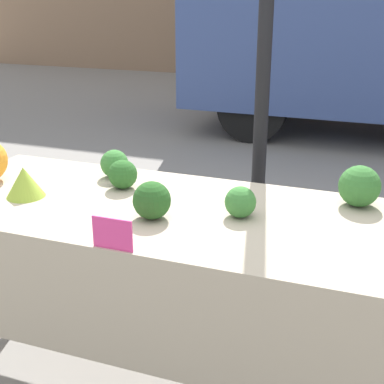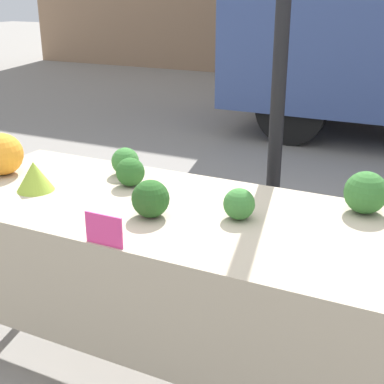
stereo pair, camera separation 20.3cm
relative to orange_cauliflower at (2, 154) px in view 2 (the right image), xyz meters
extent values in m
plane|color=gray|center=(0.97, -0.02, -0.89)|extent=(40.00, 40.00, 0.00)
cylinder|color=black|center=(1.06, 0.74, 0.42)|extent=(0.07, 0.07, 2.62)
cylinder|color=black|center=(0.28, 3.86, -0.51)|extent=(0.76, 0.22, 0.76)
cylinder|color=black|center=(0.28, 5.34, -0.51)|extent=(0.76, 0.22, 0.76)
cube|color=tan|center=(0.97, -0.02, -0.11)|extent=(2.20, 0.80, 0.03)
cube|color=tan|center=(0.97, -0.41, -0.35)|extent=(2.20, 0.01, 0.44)
cylinder|color=black|center=(-0.06, 0.32, -0.51)|extent=(0.05, 0.05, 0.77)
sphere|color=orange|center=(0.00, 0.00, 0.00)|extent=(0.19, 0.19, 0.19)
cone|color=#93B238|center=(0.28, -0.10, -0.03)|extent=(0.16, 0.16, 0.13)
sphere|color=#387533|center=(0.51, 0.24, -0.03)|extent=(0.13, 0.13, 0.13)
sphere|color=#23511E|center=(0.86, -0.13, -0.02)|extent=(0.14, 0.14, 0.14)
sphere|color=#387533|center=(1.16, 0.00, -0.04)|extent=(0.12, 0.12, 0.12)
sphere|color=#336B2D|center=(1.57, 0.26, -0.01)|extent=(0.16, 0.16, 0.16)
sphere|color=#285B23|center=(0.61, 0.12, -0.03)|extent=(0.12, 0.12, 0.12)
cube|color=#E53D84|center=(0.84, -0.40, -0.04)|extent=(0.14, 0.01, 0.11)
camera|label=1|loc=(1.62, -1.80, 0.71)|focal=50.00mm
camera|label=2|loc=(1.80, -1.72, 0.71)|focal=50.00mm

